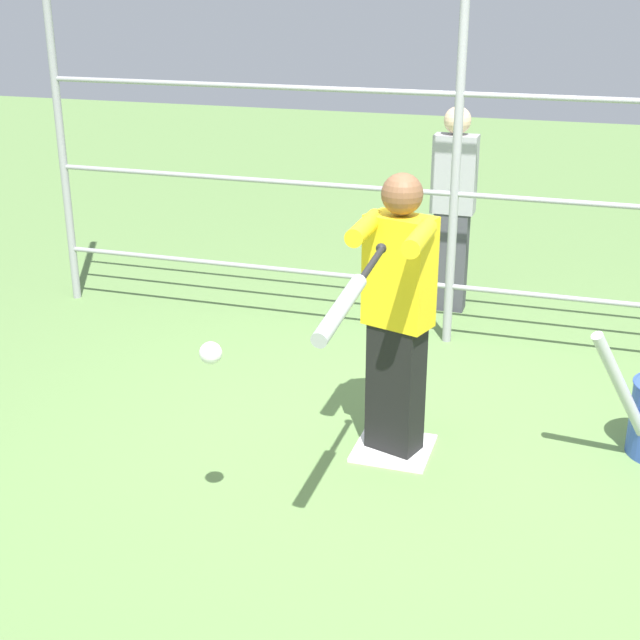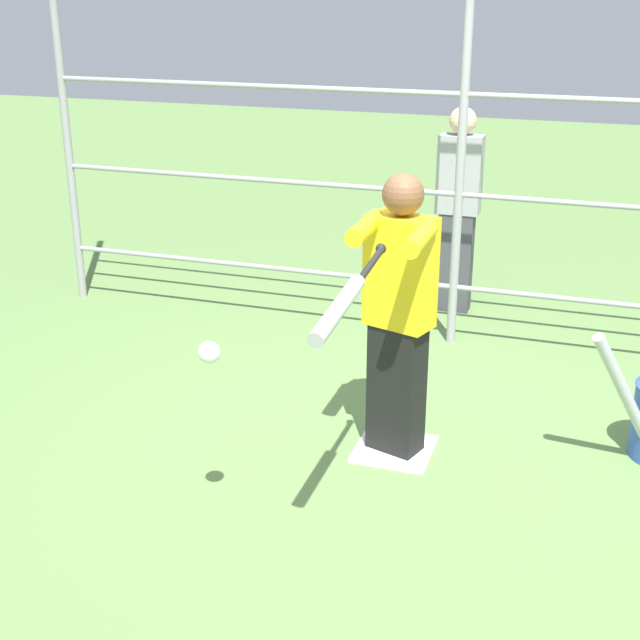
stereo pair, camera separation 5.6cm
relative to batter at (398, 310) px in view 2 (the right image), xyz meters
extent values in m
plane|color=#608447|center=(0.00, -0.02, -0.81)|extent=(24.00, 24.00, 0.00)
cube|color=white|center=(0.00, -0.02, -0.80)|extent=(0.40, 0.40, 0.02)
cylinder|color=#939399|center=(0.00, -1.62, 0.55)|extent=(0.06, 0.06, 2.71)
cylinder|color=#939399|center=(2.93, -1.62, 0.55)|extent=(0.06, 0.06, 2.71)
cylinder|color=#939399|center=(0.00, -1.62, -0.41)|extent=(5.86, 0.04, 0.04)
cylinder|color=#939399|center=(0.00, -1.62, 0.23)|extent=(5.86, 0.04, 0.04)
cylinder|color=#939399|center=(0.00, -1.62, 0.87)|extent=(5.86, 0.04, 0.04)
cube|color=black|center=(0.00, -0.02, -0.45)|extent=(0.31, 0.24, 0.72)
cube|color=yellow|center=(0.00, -0.02, 0.20)|extent=(0.37, 0.28, 0.57)
sphere|color=brown|center=(0.00, -0.02, 0.59)|extent=(0.20, 0.20, 0.20)
cylinder|color=yellow|center=(-0.14, 0.23, 0.45)|extent=(0.09, 0.40, 0.09)
cylinder|color=yellow|center=(0.14, 0.14, 0.45)|extent=(0.09, 0.40, 0.09)
sphere|color=black|center=(0.00, 0.39, 0.43)|extent=(0.05, 0.05, 0.05)
cylinder|color=black|center=(0.00, 0.55, 0.41)|extent=(0.04, 0.34, 0.08)
cylinder|color=#B2B2B7|center=(0.02, 0.97, 0.35)|extent=(0.08, 0.52, 0.13)
sphere|color=white|center=(0.57, 1.00, 0.10)|extent=(0.10, 0.10, 0.10)
cylinder|color=#B2B2B7|center=(-1.13, -0.19, -0.40)|extent=(0.42, 0.40, 0.77)
cube|color=#3F3F47|center=(0.11, -2.26, -0.43)|extent=(0.25, 0.15, 0.75)
cube|color=#99999E|center=(0.11, -2.26, 0.22)|extent=(0.31, 0.17, 0.56)
sphere|color=beige|center=(0.11, -2.26, 0.61)|extent=(0.19, 0.19, 0.19)
camera|label=1|loc=(-0.89, 4.10, 1.57)|focal=50.00mm
camera|label=2|loc=(-0.95, 4.08, 1.57)|focal=50.00mm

